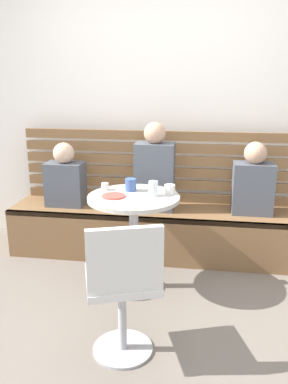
% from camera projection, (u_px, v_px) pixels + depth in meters
% --- Properties ---
extents(ground, '(8.00, 8.00, 0.00)m').
position_uv_depth(ground, '(139.00, 334.00, 2.52)').
color(ground, '#70665B').
extents(back_wall, '(5.20, 0.10, 2.90)m').
position_uv_depth(back_wall, '(167.00, 91.00, 3.67)').
color(back_wall, silver).
rests_on(back_wall, ground).
extents(booth_bench, '(2.70, 0.52, 0.44)m').
position_uv_depth(booth_bench, '(160.00, 232.00, 3.60)').
color(booth_bench, brown).
rests_on(booth_bench, ground).
extents(booth_backrest, '(2.65, 0.04, 0.67)m').
position_uv_depth(booth_backrest, '(163.00, 166.00, 3.67)').
color(booth_backrest, brown).
rests_on(booth_backrest, booth_bench).
extents(cafe_table, '(0.68, 0.68, 0.74)m').
position_uv_depth(cafe_table, '(134.00, 224.00, 2.95)').
color(cafe_table, '#ADADB2').
rests_on(cafe_table, ground).
extents(white_chair, '(0.51, 0.51, 0.85)m').
position_uv_depth(white_chair, '(123.00, 286.00, 2.18)').
color(white_chair, '#ADADB2').
rests_on(white_chair, ground).
extents(person_adult, '(0.34, 0.22, 0.77)m').
position_uv_depth(person_adult, '(155.00, 171.00, 3.44)').
color(person_adult, '#4C515B').
rests_on(person_adult, booth_bench).
extents(person_child_left, '(0.34, 0.22, 0.62)m').
position_uv_depth(person_child_left, '(253.00, 182.00, 3.36)').
color(person_child_left, '#4C515B').
rests_on(person_child_left, booth_bench).
extents(person_child_middle, '(0.34, 0.22, 0.58)m').
position_uv_depth(person_child_middle, '(65.00, 178.00, 3.58)').
color(person_child_middle, '#4C515B').
rests_on(person_child_middle, booth_bench).
extents(cup_mug_blue, '(0.08, 0.08, 0.09)m').
position_uv_depth(cup_mug_blue, '(131.00, 185.00, 3.00)').
color(cup_mug_blue, '#3D5B9E').
rests_on(cup_mug_blue, cafe_table).
extents(cup_espresso_small, '(0.06, 0.06, 0.05)m').
position_uv_depth(cup_espresso_small, '(105.00, 186.00, 3.03)').
color(cup_espresso_small, silver).
rests_on(cup_espresso_small, cafe_table).
extents(cup_water_clear, '(0.07, 0.07, 0.11)m').
position_uv_depth(cup_water_clear, '(153.00, 188.00, 2.88)').
color(cup_water_clear, white).
rests_on(cup_water_clear, cafe_table).
extents(cup_ceramic_white, '(0.08, 0.08, 0.07)m').
position_uv_depth(cup_ceramic_white, '(170.00, 189.00, 2.93)').
color(cup_ceramic_white, white).
rests_on(cup_ceramic_white, cafe_table).
extents(plate_small, '(0.17, 0.17, 0.01)m').
position_uv_depth(plate_small, '(114.00, 196.00, 2.86)').
color(plate_small, '#DB4C42').
rests_on(plate_small, cafe_table).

